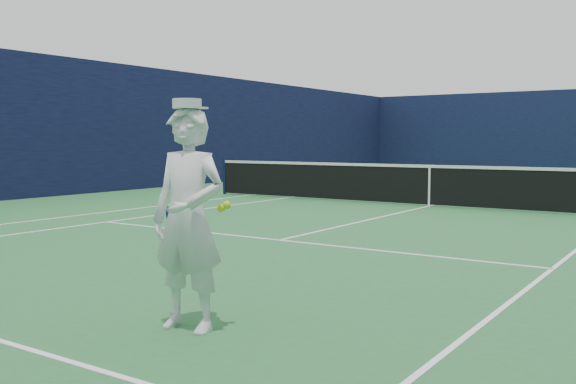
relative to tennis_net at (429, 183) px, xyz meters
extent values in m
plane|color=#276634|center=(0.00, 0.00, -0.55)|extent=(80.00, 80.00, 0.00)
cube|color=white|center=(0.00, 11.88, -0.55)|extent=(11.03, 0.06, 0.01)
cube|color=white|center=(-5.49, 0.00, -0.55)|extent=(0.06, 23.83, 0.01)
cube|color=white|center=(-4.12, 0.00, -0.55)|extent=(0.06, 23.77, 0.01)
cube|color=white|center=(0.00, 6.40, -0.55)|extent=(8.23, 0.06, 0.01)
cube|color=white|center=(0.00, -6.40, -0.55)|extent=(8.23, 0.06, 0.01)
cube|color=white|center=(0.00, 0.00, -0.55)|extent=(0.06, 12.80, 0.01)
cube|color=white|center=(0.00, 11.73, -0.55)|extent=(0.06, 0.30, 0.01)
cube|color=black|center=(0.00, 18.00, 1.45)|extent=(20.12, 0.12, 4.00)
cube|color=#0E1233|center=(-10.00, 0.00, 1.45)|extent=(0.12, 36.12, 4.00)
cylinder|color=#141E4C|center=(-6.40, 0.00, -0.02)|extent=(0.09, 0.09, 1.07)
cube|color=black|center=(0.00, 0.00, -0.05)|extent=(12.79, 0.02, 0.92)
cube|color=white|center=(0.00, 0.00, 0.42)|extent=(12.79, 0.04, 0.07)
cube|color=white|center=(0.00, 0.00, -0.08)|extent=(0.05, 0.03, 0.94)
imported|color=white|center=(2.09, -10.80, 0.38)|extent=(0.73, 0.53, 1.88)
cylinder|color=white|center=(2.09, -10.80, 1.34)|extent=(0.24, 0.24, 0.08)
cube|color=white|center=(2.08, -10.67, 1.31)|extent=(0.19, 0.12, 0.02)
cylinder|color=navy|center=(1.81, -10.75, 0.42)|extent=(0.04, 0.09, 0.22)
cube|color=#1F33AB|center=(1.81, -10.69, 0.24)|extent=(0.02, 0.02, 0.14)
torus|color=#1F33AB|center=(1.79, -10.63, 0.03)|extent=(0.30, 0.13, 0.29)
cube|color=beige|center=(1.79, -10.63, 0.03)|extent=(0.22, 0.03, 0.30)
sphere|color=#CFED1A|center=(2.34, -10.67, 0.48)|extent=(0.07, 0.07, 0.07)
sphere|color=#CFED1A|center=(2.38, -10.64, 0.51)|extent=(0.07, 0.07, 0.07)
camera|label=1|loc=(5.74, -14.76, 1.04)|focal=40.00mm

